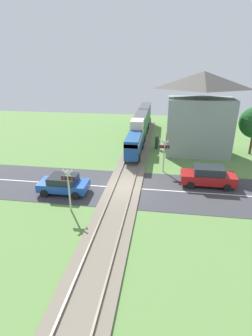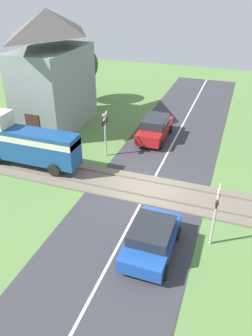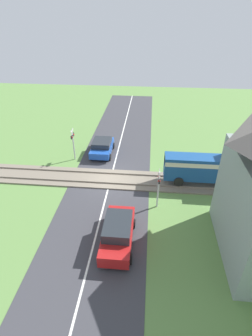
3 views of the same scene
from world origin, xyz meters
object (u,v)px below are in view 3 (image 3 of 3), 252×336
crossing_signal_west_approach (73,140)px  crossing_signal_east_approach (159,184)px  pedestrian_by_station (252,196)px  car_near_crossing (102,147)px  car_far_side (118,232)px

crossing_signal_west_approach → crossing_signal_east_approach: (6.12, 7.59, 0.00)m
crossing_signal_west_approach → pedestrian_by_station: size_ratio=1.86×
crossing_signal_west_approach → car_near_crossing: bearing=119.9°
pedestrian_by_station → car_far_side: bearing=-63.7°
crossing_signal_east_approach → pedestrian_by_station: crossing_signal_east_approach is taller
car_far_side → crossing_signal_east_approach: crossing_signal_east_approach is taller
car_far_side → crossing_signal_west_approach: size_ratio=1.42×
crossing_signal_west_approach → crossing_signal_east_approach: same height
car_near_crossing → car_far_side: car_far_side is taller
car_near_crossing → crossing_signal_east_approach: crossing_signal_east_approach is taller
car_near_crossing → car_far_side: 11.43m
crossing_signal_west_approach → pedestrian_by_station: 15.22m
crossing_signal_west_approach → car_far_side: bearing=28.3°
car_near_crossing → crossing_signal_west_approach: (1.35, -2.35, 1.20)m
crossing_signal_west_approach → pedestrian_by_station: crossing_signal_west_approach is taller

